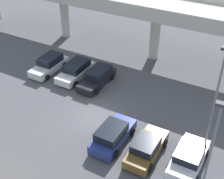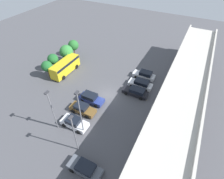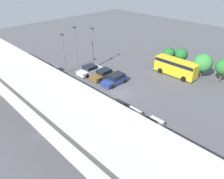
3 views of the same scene
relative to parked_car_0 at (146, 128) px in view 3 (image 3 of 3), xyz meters
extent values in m
plane|color=#4C4C51|center=(8.59, -4.48, -0.78)|extent=(106.37, 106.37, 0.00)
cube|color=#BCB7AD|center=(8.59, 8.26, 5.20)|extent=(49.64, 6.06, 0.90)
cube|color=#BCB7AD|center=(8.59, 5.39, 5.93)|extent=(49.64, 0.30, 0.55)
cube|color=#BCB7AD|center=(8.59, 11.14, 5.93)|extent=(49.64, 0.30, 0.55)
cylinder|color=#BCB7AD|center=(8.59, 8.26, 1.99)|extent=(1.11, 1.11, 5.53)
cube|color=silver|center=(0.00, -0.11, -0.23)|extent=(1.81, 4.73, 0.75)
cube|color=black|center=(0.00, 0.24, 0.52)|extent=(1.67, 2.54, 0.76)
cylinder|color=black|center=(0.93, -1.58, -0.47)|extent=(0.22, 0.61, 0.61)
cylinder|color=black|center=(-0.93, -1.58, -0.47)|extent=(0.22, 0.61, 0.61)
cylinder|color=black|center=(0.93, 1.35, -0.47)|extent=(0.22, 0.61, 0.61)
cylinder|color=black|center=(-0.93, 1.35, -0.47)|extent=(0.22, 0.61, 0.61)
cube|color=silver|center=(3.21, 0.26, -0.23)|extent=(1.90, 4.78, 0.74)
cube|color=black|center=(3.21, 0.54, 0.51)|extent=(1.75, 2.81, 0.73)
cylinder|color=black|center=(4.19, -1.22, -0.45)|extent=(0.22, 0.64, 0.64)
cylinder|color=black|center=(2.24, -1.22, -0.45)|extent=(0.22, 0.64, 0.64)
cylinder|color=black|center=(4.19, 1.74, -0.45)|extent=(0.22, 0.64, 0.64)
cylinder|color=black|center=(2.24, 1.74, -0.45)|extent=(0.22, 0.64, 0.64)
cube|color=black|center=(5.83, 0.19, -0.24)|extent=(1.81, 4.88, 0.70)
cube|color=black|center=(5.83, 0.60, 0.45)|extent=(1.67, 2.81, 0.68)
cylinder|color=black|center=(6.76, -1.32, -0.44)|extent=(0.22, 0.67, 0.67)
cylinder|color=black|center=(4.91, -1.32, -0.44)|extent=(0.22, 0.67, 0.67)
cylinder|color=black|center=(6.76, 1.71, -0.44)|extent=(0.22, 0.67, 0.67)
cylinder|color=black|center=(4.91, 1.71, -0.44)|extent=(0.22, 0.67, 0.67)
cube|color=navy|center=(11.29, -6.22, -0.23)|extent=(1.90, 4.63, 0.74)
cube|color=black|center=(11.29, -6.56, 0.50)|extent=(1.75, 2.58, 0.71)
cylinder|color=black|center=(10.32, -4.79, -0.45)|extent=(0.22, 0.65, 0.65)
cylinder|color=black|center=(12.27, -4.79, -0.45)|extent=(0.22, 0.65, 0.65)
cylinder|color=black|center=(10.32, -7.66, -0.45)|extent=(0.22, 0.65, 0.65)
cylinder|color=black|center=(12.27, -7.66, -0.45)|extent=(0.22, 0.65, 0.65)
cube|color=brown|center=(14.14, -6.21, -0.22)|extent=(1.82, 4.61, 0.72)
cube|color=black|center=(14.14, -6.46, 0.46)|extent=(1.68, 2.20, 0.64)
cylinder|color=black|center=(13.21, -4.78, -0.43)|extent=(0.22, 0.70, 0.70)
cylinder|color=black|center=(15.08, -4.78, -0.43)|extent=(0.22, 0.70, 0.70)
cylinder|color=black|center=(13.21, -7.64, -0.43)|extent=(0.22, 0.70, 0.70)
cylinder|color=black|center=(15.08, -7.64, -0.43)|extent=(0.22, 0.70, 0.70)
cube|color=silver|center=(17.21, -5.69, -0.22)|extent=(1.97, 4.50, 0.73)
cube|color=black|center=(17.21, -5.81, 0.45)|extent=(1.82, 2.18, 0.61)
cylinder|color=black|center=(16.20, -4.29, -0.44)|extent=(0.22, 0.68, 0.68)
cylinder|color=black|center=(18.22, -4.29, -0.44)|extent=(0.22, 0.68, 0.68)
cylinder|color=black|center=(16.20, -7.08, -0.44)|extent=(0.22, 0.68, 0.68)
cylinder|color=black|center=(18.22, -7.08, -0.44)|extent=(0.22, 0.68, 0.68)
cube|color=#515660|center=(22.54, -0.13, -0.24)|extent=(1.86, 4.65, 0.72)
cube|color=black|center=(22.54, 0.02, 0.41)|extent=(1.72, 2.38, 0.59)
cylinder|color=black|center=(23.49, -1.57, -0.46)|extent=(0.22, 0.63, 0.63)
cylinder|color=black|center=(21.58, -1.57, -0.46)|extent=(0.22, 0.63, 0.63)
cylinder|color=black|center=(23.49, 1.31, -0.46)|extent=(0.22, 0.63, 0.63)
cylinder|color=black|center=(21.58, 1.31, -0.46)|extent=(0.22, 0.63, 0.63)
cube|color=gold|center=(6.08, -16.25, 0.79)|extent=(7.58, 2.26, 2.62)
cube|color=black|center=(6.08, -16.25, 1.73)|extent=(7.43, 2.31, 0.58)
cylinder|color=black|center=(8.42, -15.10, -0.31)|extent=(0.92, 0.29, 0.92)
cylinder|color=black|center=(8.42, -17.41, -0.31)|extent=(0.92, 0.29, 0.92)
cylinder|color=black|center=(3.73, -15.10, -0.31)|extent=(0.92, 0.29, 0.92)
cylinder|color=black|center=(3.73, -17.41, -0.31)|extent=(0.92, 0.29, 0.92)
cylinder|color=slate|center=(17.83, -3.55, 3.49)|extent=(0.16, 0.16, 8.52)
cube|color=#333338|center=(17.83, -3.55, 7.85)|extent=(0.70, 0.35, 0.20)
cylinder|color=slate|center=(20.46, -2.75, 2.73)|extent=(0.16, 0.16, 7.01)
cube|color=#333338|center=(20.46, -2.75, 6.33)|extent=(0.70, 0.35, 0.20)
cylinder|color=slate|center=(18.76, -7.92, 2.94)|extent=(0.16, 0.16, 7.44)
cube|color=#333338|center=(18.76, -7.92, 6.77)|extent=(0.70, 0.35, 0.20)
cylinder|color=brown|center=(-0.77, -18.94, 0.14)|extent=(0.24, 0.24, 1.82)
sphere|color=#286B2D|center=(-0.77, -18.94, 2.13)|extent=(2.55, 2.55, 2.55)
cylinder|color=brown|center=(2.42, -18.59, -0.05)|extent=(0.24, 0.24, 1.46)
sphere|color=#337F38|center=(2.42, -18.59, 2.02)|extent=(3.13, 3.13, 3.13)
cylinder|color=brown|center=(6.72, -18.81, 0.26)|extent=(0.24, 0.24, 2.07)
sphere|color=#1E5B28|center=(6.72, -18.81, 2.28)|extent=(2.33, 2.33, 2.33)
cylinder|color=brown|center=(9.07, -18.48, 0.11)|extent=(0.24, 0.24, 1.76)
sphere|color=#1E5B28|center=(9.07, -18.48, 1.96)|extent=(2.27, 2.27, 2.27)
camera|label=1|loc=(20.04, -22.13, 16.65)|focal=50.00mm
camera|label=2|loc=(29.94, 7.62, 22.38)|focal=28.00mm
camera|label=3|loc=(-11.33, 16.54, 16.37)|focal=35.00mm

